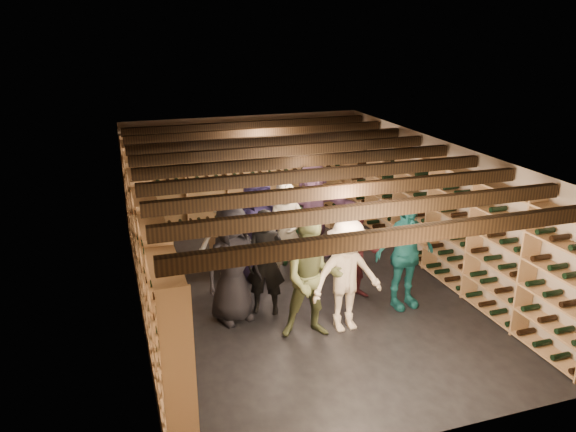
# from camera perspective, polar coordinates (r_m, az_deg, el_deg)

# --- Properties ---
(ground) EXTENTS (8.00, 8.00, 0.00)m
(ground) POSITION_cam_1_polar(r_m,az_deg,el_deg) (9.97, 1.32, -7.15)
(ground) COLOR black
(ground) RESTS_ON ground
(walls) EXTENTS (5.52, 8.02, 2.40)m
(walls) POSITION_cam_1_polar(r_m,az_deg,el_deg) (9.50, 1.38, -0.65)
(walls) COLOR #C0AD95
(walls) RESTS_ON ground
(ceiling) EXTENTS (5.50, 8.00, 0.01)m
(ceiling) POSITION_cam_1_polar(r_m,az_deg,el_deg) (9.16, 1.44, 6.43)
(ceiling) COLOR beige
(ceiling) RESTS_ON walls
(ceiling_joists) EXTENTS (5.40, 7.12, 0.18)m
(ceiling_joists) POSITION_cam_1_polar(r_m,az_deg,el_deg) (9.19, 1.43, 5.58)
(ceiling_joists) COLOR black
(ceiling_joists) RESTS_ON ground
(wine_rack_left) EXTENTS (0.32, 7.50, 2.15)m
(wine_rack_left) POSITION_cam_1_polar(r_m,az_deg,el_deg) (9.07, -14.15, -3.09)
(wine_rack_left) COLOR #A47C4F
(wine_rack_left) RESTS_ON ground
(wine_rack_right) EXTENTS (0.32, 7.50, 2.15)m
(wine_rack_right) POSITION_cam_1_polar(r_m,az_deg,el_deg) (10.64, 14.54, 0.20)
(wine_rack_right) COLOR #A47C4F
(wine_rack_right) RESTS_ON ground
(wine_rack_back) EXTENTS (4.70, 0.30, 2.15)m
(wine_rack_back) POSITION_cam_1_polar(r_m,az_deg,el_deg) (13.05, -4.26, 4.26)
(wine_rack_back) COLOR #A47C4F
(wine_rack_back) RESTS_ON ground
(crate_stack_left) EXTENTS (0.55, 0.42, 0.68)m
(crate_stack_left) POSITION_cam_1_polar(r_m,az_deg,el_deg) (10.71, -6.64, -3.37)
(crate_stack_left) COLOR tan
(crate_stack_left) RESTS_ON ground
(crate_stack_right) EXTENTS (0.54, 0.40, 0.51)m
(crate_stack_right) POSITION_cam_1_polar(r_m,az_deg,el_deg) (11.83, -5.56, -1.55)
(crate_stack_right) COLOR tan
(crate_stack_right) RESTS_ON ground
(crate_loose) EXTENTS (0.57, 0.44, 0.17)m
(crate_loose) POSITION_cam_1_polar(r_m,az_deg,el_deg) (12.91, 4.71, -0.51)
(crate_loose) COLOR tan
(crate_loose) RESTS_ON ground
(person_0) EXTENTS (1.04, 0.82, 1.86)m
(person_0) POSITION_cam_1_polar(r_m,az_deg,el_deg) (8.59, -5.66, -4.90)
(person_0) COLOR black
(person_0) RESTS_ON ground
(person_1) EXTENTS (0.73, 0.62, 1.70)m
(person_1) POSITION_cam_1_polar(r_m,az_deg,el_deg) (8.80, -2.25, -4.78)
(person_1) COLOR black
(person_1) RESTS_ON ground
(person_2) EXTENTS (1.01, 0.86, 1.83)m
(person_2) POSITION_cam_1_polar(r_m,az_deg,el_deg) (8.13, 2.48, -6.39)
(person_2) COLOR #555D37
(person_2) RESTS_ON ground
(person_3) EXTENTS (1.16, 0.71, 1.74)m
(person_3) POSITION_cam_1_polar(r_m,az_deg,el_deg) (8.35, 6.01, -6.09)
(person_3) COLOR beige
(person_3) RESTS_ON ground
(person_4) EXTENTS (1.11, 0.54, 1.83)m
(person_4) POSITION_cam_1_polar(r_m,az_deg,el_deg) (9.14, 11.77, -3.80)
(person_4) COLOR #1D6D6E
(person_4) RESTS_ON ground
(person_6) EXTENTS (1.02, 0.77, 1.89)m
(person_6) POSITION_cam_1_polar(r_m,az_deg,el_deg) (9.95, -3.15, -1.29)
(person_6) COLOR #201A41
(person_6) RESTS_ON ground
(person_7) EXTENTS (0.68, 0.45, 1.84)m
(person_7) POSITION_cam_1_polar(r_m,az_deg,el_deg) (9.78, -0.15, -1.79)
(person_7) COLOR gray
(person_7) RESTS_ON ground
(person_8) EXTENTS (0.85, 0.71, 1.56)m
(person_8) POSITION_cam_1_polar(r_m,az_deg,el_deg) (9.34, 7.05, -3.89)
(person_8) COLOR #46191F
(person_8) RESTS_ON ground
(person_9) EXTENTS (1.11, 0.69, 1.64)m
(person_9) POSITION_cam_1_polar(r_m,az_deg,el_deg) (9.84, -6.17, -2.39)
(person_9) COLOR #A7A397
(person_9) RESTS_ON ground
(person_10) EXTENTS (0.93, 0.51, 1.50)m
(person_10) POSITION_cam_1_polar(r_m,az_deg,el_deg) (10.65, 0.05, -0.97)
(person_10) COLOR #254F2A
(person_10) RESTS_ON ground
(person_11) EXTENTS (1.81, 0.69, 1.91)m
(person_11) POSITION_cam_1_polar(r_m,az_deg,el_deg) (10.86, 2.54, 0.55)
(person_11) COLOR #845987
(person_11) RESTS_ON ground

